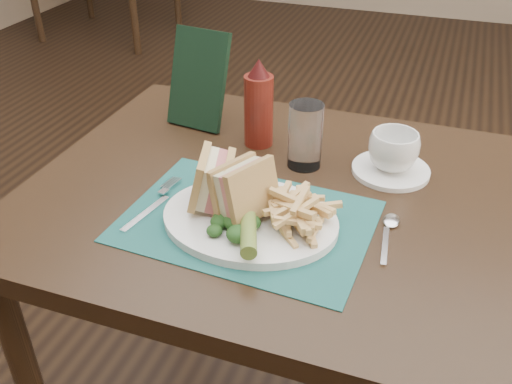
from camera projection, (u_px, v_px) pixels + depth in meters
floor at (316, 303)px, 1.87m from camera, size 7.00×7.00×0.00m
wall_back at (425, 16)px, 4.63m from camera, size 6.00×0.00×6.00m
table_main at (270, 330)px, 1.27m from camera, size 0.90×0.75×0.75m
placemat at (247, 221)px, 0.97m from camera, size 0.43×0.32×0.00m
plate at (250, 220)px, 0.96m from camera, size 0.31×0.25×0.01m
sandwich_half_a at (200, 179)px, 0.96m from camera, size 0.10×0.11×0.10m
sandwich_half_b at (236, 185)px, 0.94m from camera, size 0.11×0.12×0.10m
kale_garnish at (238, 227)px, 0.91m from camera, size 0.11×0.08×0.03m
pickle_spear at (248, 230)px, 0.89m from camera, size 0.07×0.12×0.03m
fries_pile at (295, 207)px, 0.93m from camera, size 0.18×0.20×0.06m
fork at (154, 202)px, 1.01m from camera, size 0.06×0.17×0.01m
spoon at (388, 235)px, 0.93m from camera, size 0.05×0.15×0.01m
saucer at (391, 170)px, 1.11m from camera, size 0.19×0.19×0.01m
coffee_cup at (393, 151)px, 1.08m from camera, size 0.14×0.14×0.08m
drinking_glass at (305, 136)px, 1.10m from camera, size 0.08×0.08×0.13m
ketchup_bottle at (259, 103)px, 1.16m from camera, size 0.07×0.07×0.19m
check_presenter at (198, 79)px, 1.24m from camera, size 0.14×0.10×0.21m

